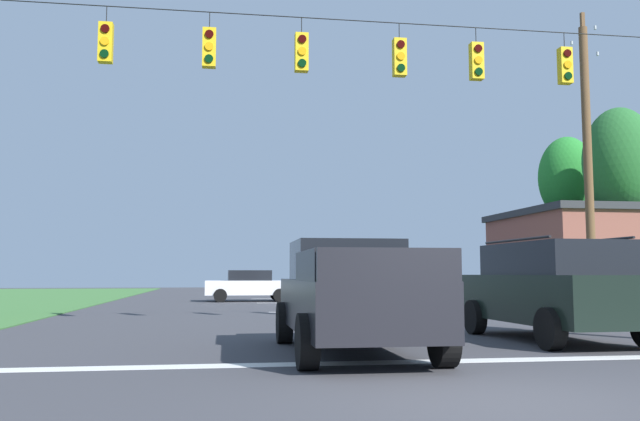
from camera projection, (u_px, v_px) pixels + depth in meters
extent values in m
plane|color=#3D3D42|center=(501.00, 401.00, 7.09)|extent=(120.00, 120.00, 0.00)
cube|color=white|center=(415.00, 362.00, 10.20)|extent=(15.60, 0.45, 0.01)
cube|color=white|center=(343.00, 329.00, 16.11)|extent=(2.50, 0.15, 0.01)
cube|color=white|center=(304.00, 312.00, 23.56)|extent=(2.50, 0.15, 0.01)
cube|color=white|center=(284.00, 303.00, 30.83)|extent=(2.50, 0.15, 0.01)
cube|color=white|center=(274.00, 298.00, 36.18)|extent=(2.50, 0.15, 0.01)
cylinder|color=black|center=(344.00, 20.00, 16.42)|extent=(18.25, 0.02, 0.02)
cylinder|color=black|center=(107.00, 15.00, 15.55)|extent=(0.02, 0.02, 0.41)
cube|color=yellow|center=(106.00, 43.00, 15.49)|extent=(0.32, 0.24, 0.95)
cylinder|color=#310503|center=(105.00, 28.00, 15.38)|extent=(0.20, 0.04, 0.20)
cylinder|color=orange|center=(105.00, 41.00, 15.35)|extent=(0.20, 0.04, 0.20)
cylinder|color=black|center=(104.00, 54.00, 15.32)|extent=(0.20, 0.04, 0.20)
cylinder|color=black|center=(210.00, 20.00, 15.91)|extent=(0.02, 0.02, 0.41)
cube|color=yellow|center=(209.00, 48.00, 15.84)|extent=(0.32, 0.24, 0.95)
cylinder|color=#310503|center=(209.00, 34.00, 15.73)|extent=(0.20, 0.04, 0.20)
cylinder|color=orange|center=(209.00, 46.00, 15.70)|extent=(0.20, 0.04, 0.20)
cylinder|color=black|center=(209.00, 59.00, 15.68)|extent=(0.20, 0.04, 0.20)
cylinder|color=black|center=(302.00, 26.00, 16.24)|extent=(0.02, 0.02, 0.41)
cube|color=yellow|center=(302.00, 53.00, 16.17)|extent=(0.32, 0.24, 0.95)
cylinder|color=#310503|center=(302.00, 39.00, 16.06)|extent=(0.20, 0.04, 0.20)
cylinder|color=orange|center=(302.00, 51.00, 16.04)|extent=(0.20, 0.04, 0.20)
cylinder|color=black|center=(302.00, 63.00, 16.01)|extent=(0.20, 0.04, 0.20)
cylinder|color=black|center=(399.00, 31.00, 16.61)|extent=(0.02, 0.02, 0.41)
cube|color=yellow|center=(399.00, 58.00, 16.54)|extent=(0.32, 0.24, 0.95)
cylinder|color=#310503|center=(401.00, 44.00, 16.43)|extent=(0.20, 0.04, 0.20)
cylinder|color=orange|center=(401.00, 56.00, 16.40)|extent=(0.20, 0.04, 0.20)
cylinder|color=black|center=(401.00, 68.00, 16.38)|extent=(0.20, 0.04, 0.20)
cylinder|color=black|center=(476.00, 35.00, 16.91)|extent=(0.02, 0.02, 0.41)
cube|color=yellow|center=(476.00, 61.00, 16.84)|extent=(0.32, 0.24, 0.95)
cylinder|color=#310503|center=(478.00, 48.00, 16.73)|extent=(0.20, 0.04, 0.20)
cylinder|color=orange|center=(479.00, 60.00, 16.71)|extent=(0.20, 0.04, 0.20)
cylinder|color=black|center=(479.00, 71.00, 16.68)|extent=(0.20, 0.04, 0.20)
cylinder|color=black|center=(564.00, 40.00, 17.27)|extent=(0.02, 0.02, 0.41)
cube|color=yellow|center=(565.00, 66.00, 17.21)|extent=(0.32, 0.24, 0.95)
cylinder|color=#310503|center=(567.00, 53.00, 17.10)|extent=(0.20, 0.04, 0.20)
cylinder|color=orange|center=(568.00, 64.00, 17.07)|extent=(0.20, 0.04, 0.20)
cylinder|color=black|center=(568.00, 76.00, 17.04)|extent=(0.20, 0.04, 0.20)
cube|color=black|center=(352.00, 305.00, 11.34)|extent=(2.05, 5.42, 0.85)
cube|color=black|center=(345.00, 260.00, 12.05)|extent=(1.87, 1.92, 0.70)
cube|color=black|center=(307.00, 266.00, 9.94)|extent=(0.12, 2.38, 0.45)
cube|color=black|center=(428.00, 266.00, 10.20)|extent=(0.12, 2.38, 0.45)
cube|color=black|center=(390.00, 265.00, 8.79)|extent=(1.96, 0.12, 0.45)
cylinder|color=black|center=(284.00, 323.00, 12.97)|extent=(0.29, 0.80, 0.80)
cylinder|color=black|center=(384.00, 322.00, 13.25)|extent=(0.29, 0.80, 0.80)
cylinder|color=black|center=(307.00, 342.00, 9.35)|extent=(0.29, 0.80, 0.80)
cylinder|color=black|center=(444.00, 340.00, 9.63)|extent=(0.29, 0.80, 0.80)
cube|color=black|center=(552.00, 298.00, 13.55)|extent=(2.10, 4.86, 0.95)
cube|color=black|center=(554.00, 259.00, 13.48)|extent=(1.90, 3.25, 0.65)
cylinder|color=black|center=(515.00, 240.00, 13.37)|extent=(0.13, 2.72, 0.05)
cylinder|color=black|center=(592.00, 241.00, 13.67)|extent=(0.13, 2.72, 0.05)
cylinder|color=black|center=(475.00, 317.00, 14.93)|extent=(0.28, 0.77, 0.76)
cylinder|color=black|center=(554.00, 316.00, 15.28)|extent=(0.28, 0.77, 0.76)
cylinder|color=black|center=(550.00, 329.00, 11.74)|extent=(0.28, 0.77, 0.76)
cube|color=silver|center=(249.00, 288.00, 32.60)|extent=(4.31, 1.83, 0.70)
cube|color=black|center=(249.00, 275.00, 32.66)|extent=(2.11, 1.64, 0.50)
cylinder|color=black|center=(276.00, 294.00, 33.68)|extent=(0.64, 0.22, 0.64)
cylinder|color=black|center=(280.00, 295.00, 31.91)|extent=(0.64, 0.22, 0.64)
cylinder|color=black|center=(220.00, 294.00, 33.23)|extent=(0.64, 0.22, 0.64)
cylinder|color=black|center=(220.00, 296.00, 31.46)|extent=(0.64, 0.22, 0.64)
cube|color=navy|center=(350.00, 287.00, 33.39)|extent=(2.03, 4.39, 0.70)
cube|color=black|center=(350.00, 275.00, 33.44)|extent=(1.73, 2.18, 0.50)
cylinder|color=black|center=(329.00, 294.00, 34.67)|extent=(0.25, 0.65, 0.64)
cylinder|color=black|center=(363.00, 293.00, 34.84)|extent=(0.25, 0.65, 0.64)
cylinder|color=black|center=(336.00, 295.00, 31.86)|extent=(0.25, 0.65, 0.64)
cylinder|color=black|center=(373.00, 295.00, 32.03)|extent=(0.25, 0.65, 0.64)
cylinder|color=brown|center=(588.00, 169.00, 21.81)|extent=(0.28, 0.28, 9.60)
cube|color=brown|center=(583.00, 39.00, 22.23)|extent=(0.12, 0.12, 1.82)
cylinder|color=#B2B7BC|center=(572.00, 43.00, 22.95)|extent=(0.08, 0.08, 0.12)
cylinder|color=#B2B7BC|center=(595.00, 28.00, 21.52)|extent=(0.08, 0.08, 0.12)
cube|color=brown|center=(584.00, 65.00, 22.14)|extent=(0.12, 0.12, 2.01)
cylinder|color=#B2B7BC|center=(571.00, 69.00, 22.94)|extent=(0.08, 0.08, 0.12)
cylinder|color=#B2B7BC|center=(598.00, 54.00, 21.36)|extent=(0.08, 0.08, 0.12)
cylinder|color=brown|center=(624.00, 249.00, 27.69)|extent=(0.34, 0.34, 4.79)
ellipsoid|color=#26642C|center=(620.00, 162.00, 28.03)|extent=(3.03, 3.03, 4.66)
cylinder|color=brown|center=(570.00, 251.00, 31.52)|extent=(0.33, 0.33, 4.84)
ellipsoid|color=#27812E|center=(567.00, 178.00, 31.86)|extent=(2.71, 2.71, 4.00)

